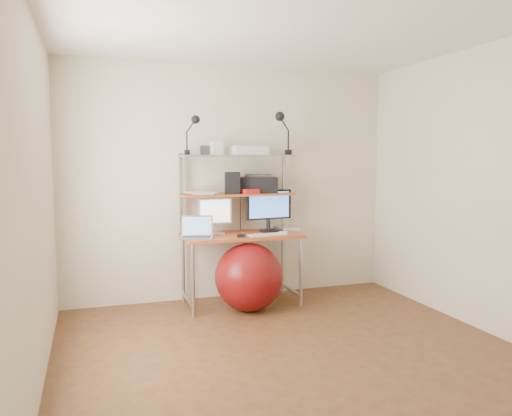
{
  "coord_description": "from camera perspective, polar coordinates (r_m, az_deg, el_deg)",
  "views": [
    {
      "loc": [
        -1.46,
        -3.42,
        1.53
      ],
      "look_at": [
        0.06,
        1.15,
        1.04
      ],
      "focal_mm": 35.0,
      "sensor_mm": 36.0,
      "label": 1
    }
  ],
  "objects": [
    {
      "name": "exercise_ball",
      "position": [
        5.0,
        -0.83,
        -7.9
      ],
      "size": [
        0.68,
        0.68,
        0.68
      ],
      "primitive_type": "sphere",
      "color": "maroon",
      "rests_on": "floor"
    },
    {
      "name": "printer",
      "position": [
        5.33,
        0.24,
        2.75
      ],
      "size": [
        0.46,
        0.38,
        0.19
      ],
      "rotation": [
        0.0,
        0.0,
        -0.28
      ],
      "color": "black",
      "rests_on": "mid_shelf"
    },
    {
      "name": "box_grey",
      "position": [
        5.18,
        -5.85,
        6.58
      ],
      "size": [
        0.11,
        0.11,
        0.09
      ],
      "primitive_type": "cube",
      "rotation": [
        0.0,
        0.0,
        -0.14
      ],
      "color": "#313134",
      "rests_on": "top_shelf"
    },
    {
      "name": "keyboard",
      "position": [
        5.06,
        1.29,
        -3.05
      ],
      "size": [
        0.41,
        0.15,
        0.01
      ],
      "primitive_type": "cube",
      "rotation": [
        0.0,
        0.0,
        0.1
      ],
      "color": "silver",
      "rests_on": "desktop"
    },
    {
      "name": "mac_mini",
      "position": [
        5.4,
        3.5,
        -2.33
      ],
      "size": [
        0.25,
        0.25,
        0.04
      ],
      "primitive_type": "cube",
      "rotation": [
        0.0,
        0.0,
        0.17
      ],
      "color": "#B3B4B8",
      "rests_on": "desktop"
    },
    {
      "name": "monitor_black",
      "position": [
        5.29,
        1.49,
        0.12
      ],
      "size": [
        0.52,
        0.17,
        0.52
      ],
      "rotation": [
        0.0,
        0.0,
        0.13
      ],
      "color": "black",
      "rests_on": "desktop"
    },
    {
      "name": "red_box",
      "position": [
        5.17,
        -0.68,
        1.92
      ],
      "size": [
        0.19,
        0.15,
        0.05
      ],
      "primitive_type": "cube",
      "rotation": [
        0.0,
        0.0,
        0.25
      ],
      "color": "red",
      "rests_on": "mid_shelf"
    },
    {
      "name": "monitor_silver",
      "position": [
        5.13,
        -4.69,
        -0.67
      ],
      "size": [
        0.35,
        0.14,
        0.39
      ],
      "rotation": [
        0.0,
        0.0,
        0.09
      ],
      "color": "silver",
      "rests_on": "desktop"
    },
    {
      "name": "clip_lamp_right",
      "position": [
        5.29,
        2.95,
        9.63
      ],
      "size": [
        0.18,
        0.1,
        0.45
      ],
      "color": "black",
      "rests_on": "top_shelf"
    },
    {
      "name": "wall_outlet",
      "position": [
        5.83,
        5.41,
        -6.36
      ],
      "size": [
        0.08,
        0.01,
        0.12
      ],
      "primitive_type": "cube",
      "color": "silver",
      "rests_on": "room"
    },
    {
      "name": "nas_cube",
      "position": [
        5.16,
        -2.72,
        2.89
      ],
      "size": [
        0.18,
        0.18,
        0.22
      ],
      "primitive_type": "cube",
      "rotation": [
        0.0,
        0.0,
        -0.21
      ],
      "color": "black",
      "rests_on": "mid_shelf"
    },
    {
      "name": "box_white",
      "position": [
        5.12,
        -4.54,
        6.82
      ],
      "size": [
        0.12,
        0.11,
        0.13
      ],
      "primitive_type": "cube",
      "rotation": [
        0.0,
        0.0,
        0.12
      ],
      "color": "silver",
      "rests_on": "top_shelf"
    },
    {
      "name": "computer_desk",
      "position": [
        5.17,
        -1.9,
        -0.52
      ],
      "size": [
        1.2,
        0.6,
        1.57
      ],
      "color": "#B45723",
      "rests_on": "ground"
    },
    {
      "name": "clip_lamp_left",
      "position": [
        5.03,
        -7.13,
        9.3
      ],
      "size": [
        0.16,
        0.09,
        0.39
      ],
      "color": "black",
      "rests_on": "top_shelf"
    },
    {
      "name": "paper_stack",
      "position": [
        5.12,
        -6.27,
        1.71
      ],
      "size": [
        0.34,
        0.42,
        0.02
      ],
      "color": "white",
      "rests_on": "mid_shelf"
    },
    {
      "name": "scanner",
      "position": [
        5.26,
        -0.94,
        6.6
      ],
      "size": [
        0.4,
        0.28,
        0.1
      ],
      "rotation": [
        0.0,
        0.0,
        0.1
      ],
      "color": "silver",
      "rests_on": "top_shelf"
    },
    {
      "name": "mouse",
      "position": [
        5.16,
        3.18,
        -2.83
      ],
      "size": [
        0.09,
        0.07,
        0.02
      ],
      "primitive_type": "cube",
      "rotation": [
        0.0,
        0.0,
        0.29
      ],
      "color": "silver",
      "rests_on": "desktop"
    },
    {
      "name": "laptop",
      "position": [
        4.91,
        -6.77,
        -2.9
      ],
      "size": [
        0.36,
        0.32,
        0.27
      ],
      "rotation": [
        0.0,
        0.0,
        -0.27
      ],
      "color": "#B3B4B8",
      "rests_on": "desktop"
    },
    {
      "name": "room",
      "position": [
        3.73,
        4.66,
        1.55
      ],
      "size": [
        3.6,
        3.6,
        3.6
      ],
      "color": "brown",
      "rests_on": "ground"
    },
    {
      "name": "phone",
      "position": [
        4.98,
        -1.7,
        -3.2
      ],
      "size": [
        0.12,
        0.16,
        0.01
      ],
      "primitive_type": "cube",
      "rotation": [
        0.0,
        0.0,
        -0.31
      ],
      "color": "black",
      "rests_on": "desktop"
    }
  ]
}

